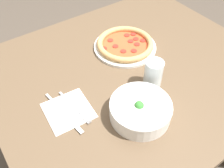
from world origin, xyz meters
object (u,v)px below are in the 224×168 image
(knife, at_px, (62,111))
(fork, at_px, (74,106))
(glass, at_px, (153,74))
(bowl, at_px, (141,109))
(pizza, at_px, (125,45))

(knife, bearing_deg, fork, 73.60)
(fork, distance_m, knife, 0.04)
(knife, xyz_separation_m, glass, (-0.35, 0.08, 0.05))
(fork, relative_size, knife, 0.82)
(fork, xyz_separation_m, glass, (-0.30, 0.08, 0.05))
(knife, bearing_deg, bowl, 44.73)
(pizza, height_order, fork, pizza)
(knife, relative_size, glass, 1.94)
(pizza, xyz_separation_m, knife, (0.40, 0.16, -0.01))
(fork, bearing_deg, bowl, 39.52)
(bowl, distance_m, glass, 0.16)
(bowl, bearing_deg, knife, -38.89)
(knife, bearing_deg, pizza, 105.55)
(bowl, xyz_separation_m, knife, (0.21, -0.17, -0.03))
(bowl, bearing_deg, fork, -44.10)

